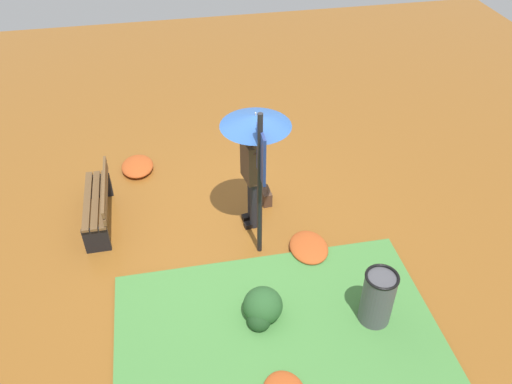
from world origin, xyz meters
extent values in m
plane|color=brown|center=(0.00, 0.00, 0.00)|extent=(18.00, 18.00, 0.00)
cylinder|color=black|center=(-0.24, 0.26, 0.43)|extent=(0.12, 0.12, 0.86)
cylinder|color=black|center=(-0.06, 0.26, 0.43)|extent=(0.12, 0.12, 0.86)
cube|color=black|center=(-0.24, 0.22, 0.04)|extent=(0.15, 0.24, 0.08)
cube|color=black|center=(-0.06, 0.22, 0.04)|extent=(0.15, 0.24, 0.08)
cube|color=#473323|center=(-0.15, 0.26, 1.18)|extent=(0.41, 0.30, 0.64)
sphere|color=tan|center=(-0.15, 0.26, 1.64)|extent=(0.20, 0.20, 0.20)
ellipsoid|color=black|center=(-0.15, 0.26, 1.67)|extent=(0.20, 0.20, 0.15)
cylinder|color=#473323|center=(-0.37, 0.24, 1.39)|extent=(0.18, 0.13, 0.18)
cylinder|color=#473323|center=(-0.33, 0.23, 1.48)|extent=(0.24, 0.11, 0.33)
cube|color=black|center=(-0.24, 0.24, 1.62)|extent=(0.07, 0.03, 0.14)
cylinder|color=#473323|center=(0.01, 0.27, 1.42)|extent=(0.11, 0.10, 0.09)
cylinder|color=#473323|center=(0.00, 0.28, 1.51)|extent=(0.10, 0.09, 0.23)
cylinder|color=#A5A5AD|center=(-0.01, 0.28, 1.83)|extent=(0.02, 0.02, 0.41)
cone|color=#264C8C|center=(-0.01, 0.28, 1.92)|extent=(0.96, 0.96, 0.16)
sphere|color=#A5A5AD|center=(-0.01, 0.28, 2.03)|extent=(0.02, 0.02, 0.02)
cylinder|color=black|center=(0.46, 0.25, 1.15)|extent=(0.07, 0.07, 2.30)
cube|color=navy|center=(0.46, 0.26, 1.70)|extent=(0.44, 0.04, 0.70)
cube|color=red|center=(0.46, 0.28, 1.70)|extent=(0.38, 0.01, 0.64)
cube|color=#4C3323|center=(-0.60, 0.56, 0.12)|extent=(0.31, 0.16, 0.24)
torus|color=#4C3323|center=(-0.60, 0.56, 0.28)|extent=(0.18, 0.03, 0.18)
cube|color=black|center=(-1.25, -2.06, 0.22)|extent=(0.06, 0.36, 0.44)
cube|color=black|center=(0.03, -2.06, 0.22)|extent=(0.06, 0.36, 0.44)
cube|color=brown|center=(-0.61, -2.18, 0.46)|extent=(1.40, 0.12, 0.04)
cube|color=brown|center=(-0.61, -2.06, 0.46)|extent=(1.40, 0.12, 0.04)
cube|color=brown|center=(-0.61, -1.94, 0.46)|extent=(1.40, 0.12, 0.04)
cube|color=brown|center=(-0.61, -1.89, 0.56)|extent=(1.40, 0.06, 0.10)
cube|color=brown|center=(-0.61, -1.89, 0.70)|extent=(1.40, 0.06, 0.10)
cylinder|color=#4C4C51|center=(1.97, 1.43, 0.40)|extent=(0.40, 0.40, 0.80)
torus|color=black|center=(1.97, 1.43, 0.82)|extent=(0.42, 0.42, 0.04)
ellipsoid|color=#285628|center=(1.65, 0.05, 0.23)|extent=(0.50, 0.50, 0.45)
ellipsoid|color=#1E421E|center=(1.80, -0.03, 0.15)|extent=(0.30, 0.30, 0.30)
ellipsoid|color=#B74C1E|center=(0.62, 0.95, 0.08)|extent=(0.69, 0.55, 0.15)
ellipsoid|color=#B74C1E|center=(-1.89, -1.47, 0.08)|extent=(0.69, 0.55, 0.15)
camera|label=1|loc=(5.75, -0.84, 5.46)|focal=36.43mm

